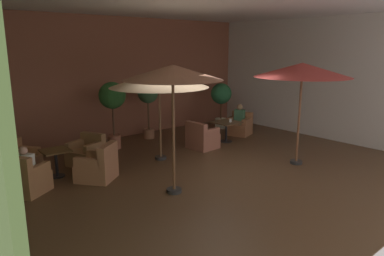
% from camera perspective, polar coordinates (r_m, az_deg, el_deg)
% --- Properties ---
extents(ground_plane, '(10.64, 8.84, 0.02)m').
position_cam_1_polar(ground_plane, '(9.06, 1.81, -6.77)').
color(ground_plane, brown).
extents(wall_back_brick, '(10.64, 0.08, 3.98)m').
position_cam_1_polar(wall_back_brick, '(12.20, -12.07, 7.68)').
color(wall_back_brick, brown).
rests_on(wall_back_brick, ground_plane).
extents(wall_right_plain, '(0.08, 8.84, 3.98)m').
position_cam_1_polar(wall_right_plain, '(12.72, 20.09, 7.39)').
color(wall_right_plain, silver).
rests_on(wall_right_plain, ground_plane).
extents(ceiling_slab, '(10.64, 8.84, 0.06)m').
position_cam_1_polar(ceiling_slab, '(8.59, 2.01, 19.39)').
color(ceiling_slab, silver).
rests_on(ceiling_slab, wall_back_brick).
extents(cafe_table_front_left, '(0.78, 0.78, 0.66)m').
position_cam_1_polar(cafe_table_front_left, '(11.62, 5.48, 0.32)').
color(cafe_table_front_left, black).
rests_on(cafe_table_front_left, ground_plane).
extents(armchair_front_left_north, '(0.80, 0.84, 0.84)m').
position_cam_1_polar(armchair_front_left_north, '(10.86, 1.59, -1.63)').
color(armchair_front_left_north, '#A96650').
rests_on(armchair_front_left_north, ground_plane).
extents(armchair_front_left_east, '(0.93, 0.94, 0.77)m').
position_cam_1_polar(armchair_front_left_east, '(12.68, 7.58, 0.29)').
color(armchair_front_left_east, '#A96B44').
rests_on(armchair_front_left_east, ground_plane).
extents(cafe_table_front_right, '(0.63, 0.63, 0.66)m').
position_cam_1_polar(cafe_table_front_right, '(9.06, -20.84, -4.26)').
color(cafe_table_front_right, black).
rests_on(cafe_table_front_right, ground_plane).
extents(armchair_front_right_north, '(1.03, 0.99, 0.78)m').
position_cam_1_polar(armchair_front_right_north, '(9.84, -16.39, -3.84)').
color(armchair_front_right_north, '#A6764B').
rests_on(armchair_front_right_north, ground_plane).
extents(armchair_front_right_east, '(1.07, 1.06, 0.81)m').
position_cam_1_polar(armchair_front_right_east, '(9.74, -25.90, -4.78)').
color(armchair_front_right_east, '#B5794C').
rests_on(armchair_front_right_east, ground_plane).
extents(armchair_front_right_south, '(1.03, 1.04, 0.88)m').
position_cam_1_polar(armchair_front_right_south, '(8.34, -25.08, -7.39)').
color(armchair_front_right_south, '#A77147').
rests_on(armchair_front_right_south, ground_plane).
extents(armchair_front_right_west, '(1.08, 1.08, 0.87)m').
position_cam_1_polar(armchair_front_right_west, '(8.61, -14.71, -6.00)').
color(armchair_front_right_west, '#AF724D').
rests_on(armchair_front_right_west, ground_plane).
extents(patio_umbrella_tall_red, '(2.01, 2.01, 2.69)m').
position_cam_1_polar(patio_umbrella_tall_red, '(7.16, -3.08, 8.65)').
color(patio_umbrella_tall_red, '#2D2D2D').
rests_on(patio_umbrella_tall_red, ground_plane).
extents(patio_umbrella_center_beige, '(2.42, 2.42, 2.64)m').
position_cam_1_polar(patio_umbrella_center_beige, '(9.48, 17.14, 8.74)').
color(patio_umbrella_center_beige, '#2D2D2D').
rests_on(patio_umbrella_center_beige, ground_plane).
extents(patio_umbrella_near_wall, '(2.63, 2.63, 2.38)m').
position_cam_1_polar(patio_umbrella_near_wall, '(9.51, -5.25, 7.63)').
color(patio_umbrella_near_wall, '#2D2D2D').
rests_on(patio_umbrella_near_wall, ground_plane).
extents(potted_tree_left_corner, '(0.67, 0.67, 1.87)m').
position_cam_1_polar(potted_tree_left_corner, '(11.94, -7.01, 4.72)').
color(potted_tree_left_corner, '#A56C4E').
rests_on(potted_tree_left_corner, ground_plane).
extents(potted_tree_mid_left, '(0.78, 0.78, 1.69)m').
position_cam_1_polar(potted_tree_mid_left, '(13.51, 4.65, 4.88)').
color(potted_tree_mid_left, silver).
rests_on(potted_tree_mid_left, ground_plane).
extents(potted_tree_mid_right, '(0.79, 0.79, 2.02)m').
position_cam_1_polar(potted_tree_mid_right, '(10.87, -12.54, 4.26)').
color(potted_tree_mid_right, '#AB644A').
rests_on(potted_tree_mid_right, ground_plane).
extents(patron_blue_shirt, '(0.40, 0.42, 0.59)m').
position_cam_1_polar(patron_blue_shirt, '(8.26, -25.11, -4.95)').
color(patron_blue_shirt, silver).
rests_on(patron_blue_shirt, ground_plane).
extents(patron_by_window, '(0.30, 0.38, 0.68)m').
position_cam_1_polar(patron_by_window, '(12.56, 7.57, 2.12)').
color(patron_by_window, '#447A54').
rests_on(patron_by_window, ground_plane).
extents(iced_drink_cup, '(0.08, 0.08, 0.11)m').
position_cam_1_polar(iced_drink_cup, '(11.55, 6.13, 1.22)').
color(iced_drink_cup, white).
rests_on(iced_drink_cup, cafe_table_front_left).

